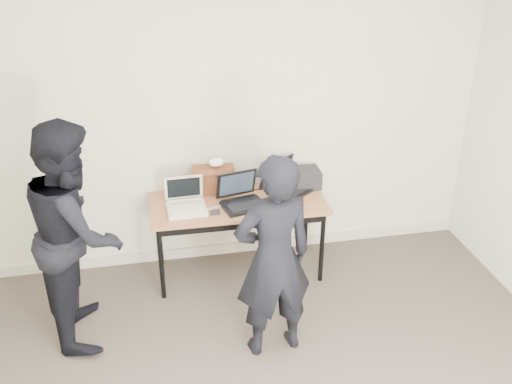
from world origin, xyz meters
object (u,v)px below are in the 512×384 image
object	(u,v)px
equipment_box	(304,178)
person_observer	(76,232)
laptop_right	(286,184)
person_typist	(273,259)
laptop_center	(241,198)
leather_satchel	(213,179)
desk	(238,208)
laptop_beige	(186,204)

from	to	relation	value
equipment_box	person_observer	distance (m)	2.03
laptop_right	person_typist	xyz separation A→B (m)	(-0.37, -1.16, 0.00)
laptop_center	leather_satchel	size ratio (longest dim) A/B	1.12
leather_satchel	desk	bearing A→B (deg)	-47.59
laptop_beige	leather_satchel	xyz separation A→B (m)	(0.27, 0.27, 0.08)
laptop_right	person_observer	world-z (taller)	person_observer
desk	laptop_right	xyz separation A→B (m)	(0.46, 0.15, 0.12)
laptop_right	person_observer	distance (m)	1.85
laptop_right	desk	bearing A→B (deg)	161.43
laptop_beige	person_typist	bearing A→B (deg)	-63.85
laptop_center	person_observer	xyz separation A→B (m)	(-1.30, -0.46, 0.08)
laptop_beige	laptop_center	xyz separation A→B (m)	(0.47, -0.00, 0.01)
desk	laptop_center	bearing A→B (deg)	-62.38
person_observer	laptop_right	bearing A→B (deg)	-72.98
laptop_beige	person_typist	xyz separation A→B (m)	(0.53, -0.97, 0.01)
laptop_beige	person_typist	distance (m)	1.11
equipment_box	person_typist	xyz separation A→B (m)	(-0.55, -1.20, -0.01)
desk	laptop_center	xyz separation A→B (m)	(0.02, -0.04, 0.12)
person_typist	laptop_beige	bearing A→B (deg)	-69.85
desk	person_observer	size ratio (longest dim) A/B	0.88
desk	laptop_beige	size ratio (longest dim) A/B	4.53
laptop_center	person_observer	world-z (taller)	person_observer
laptop_beige	laptop_right	distance (m)	0.92
leather_satchel	equipment_box	world-z (taller)	leather_satchel
laptop_right	equipment_box	world-z (taller)	laptop_right
laptop_beige	person_typist	size ratio (longest dim) A/B	0.21
laptop_beige	laptop_right	size ratio (longest dim) A/B	0.65
laptop_beige	equipment_box	xyz separation A→B (m)	(1.08, 0.23, 0.03)
laptop_center	equipment_box	bearing A→B (deg)	8.16
laptop_center	laptop_beige	bearing A→B (deg)	167.13
desk	person_typist	distance (m)	1.02
desk	person_typist	xyz separation A→B (m)	(0.08, -1.01, 0.13)
laptop_center	laptop_right	bearing A→B (deg)	10.52
equipment_box	leather_satchel	bearing A→B (deg)	177.48
desk	laptop_beige	distance (m)	0.46
leather_satchel	person_typist	xyz separation A→B (m)	(0.26, -1.24, -0.06)
laptop_right	laptop_center	bearing A→B (deg)	166.85
person_typist	person_observer	world-z (taller)	person_observer
laptop_right	equipment_box	distance (m)	0.18
laptop_right	person_typist	size ratio (longest dim) A/B	0.33
person_typist	person_observer	distance (m)	1.46
person_typist	equipment_box	bearing A→B (deg)	-122.93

